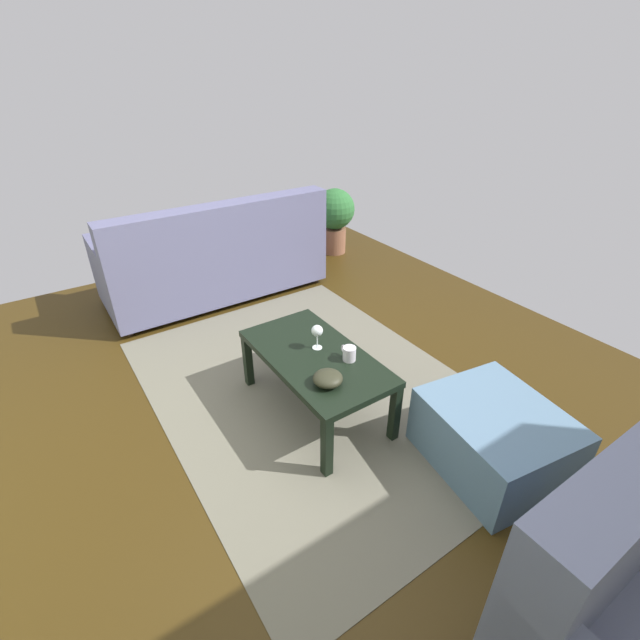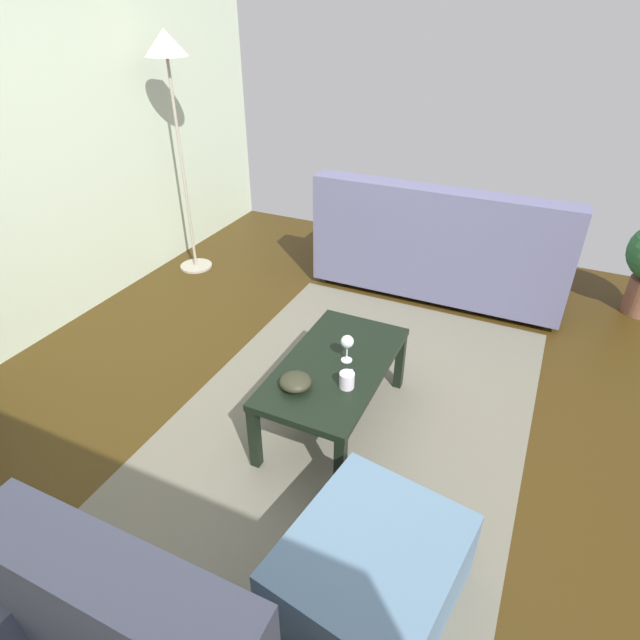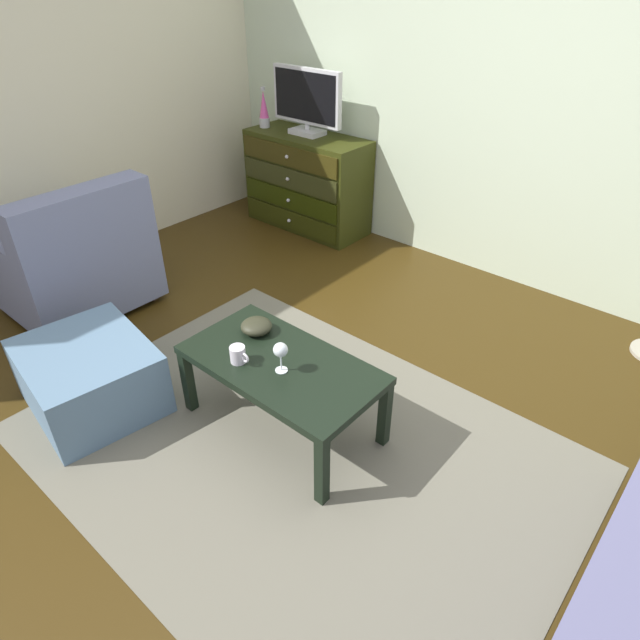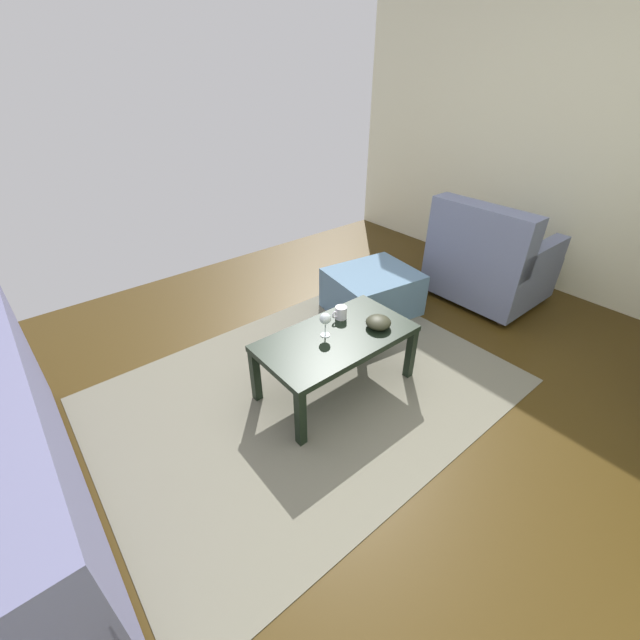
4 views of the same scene
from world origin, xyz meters
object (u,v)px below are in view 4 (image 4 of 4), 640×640
at_px(wine_glass, 325,319).
at_px(armchair, 487,263).
at_px(coffee_table, 336,342).
at_px(ottoman, 372,292).
at_px(mug, 341,313).
at_px(bowl_decorative, 378,322).

height_order(wine_glass, armchair, armchair).
bearing_deg(coffee_table, wine_glass, -42.92).
height_order(coffee_table, wine_glass, wine_glass).
bearing_deg(ottoman, coffee_table, 31.48).
height_order(coffee_table, ottoman, coffee_table).
bearing_deg(armchair, mug, -2.36).
bearing_deg(coffee_table, armchair, -177.99).
bearing_deg(coffee_table, bowl_decorative, 160.19).
relative_size(coffee_table, armchair, 1.09).
bearing_deg(wine_glass, coffee_table, 137.08).
bearing_deg(wine_glass, bowl_decorative, 155.70).
height_order(wine_glass, ottoman, wine_glass).
bearing_deg(ottoman, mug, 29.17).
bearing_deg(bowl_decorative, mug, -63.24).
bearing_deg(mug, coffee_table, 41.24).
bearing_deg(bowl_decorative, wine_glass, -24.30).
relative_size(wine_glass, bowl_decorative, 0.97).
height_order(coffee_table, armchair, armchair).
distance_m(wine_glass, armchair, 1.89).
distance_m(bowl_decorative, ottoman, 0.94).
distance_m(coffee_table, bowl_decorative, 0.30).
xyz_separation_m(bowl_decorative, armchair, (-1.56, -0.16, -0.10)).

